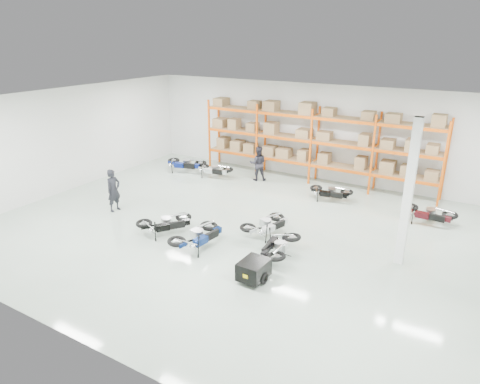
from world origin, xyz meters
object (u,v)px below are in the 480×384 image
Objects in this scene: moto_back_c at (330,190)px; person_left at (114,190)px; moto_black_far_left at (165,220)px; trailer at (254,270)px; moto_back_b at (214,167)px; moto_blue_centre at (198,233)px; moto_touring_right at (279,243)px; moto_silver_left at (267,222)px; moto_back_a at (185,161)px; moto_back_d at (429,210)px; person_back at (258,163)px.

person_left reaches higher than moto_back_c.
trailer is (4.14, -1.12, -0.16)m from moto_black_far_left.
trailer is at bearing -158.83° from moto_black_far_left.
moto_back_b is at bearing -7.18° from person_left.
trailer is at bearing 174.71° from moto_back_c.
trailer is (2.54, -0.84, -0.18)m from moto_blue_centre.
person_left is at bearing 25.16° from moto_black_far_left.
moto_black_far_left is 4.17m from moto_touring_right.
moto_back_c is at bearing -97.77° from moto_back_b.
moto_silver_left is at bearing 112.33° from trailer.
moto_silver_left is 6.31m from person_left.
moto_touring_right is 1.61m from trailer.
moto_touring_right is at bearing -137.25° from moto_back_a.
moto_blue_centre is 1.13× the size of moto_back_b.
person_left is at bearing 117.63° from moto_back_d.
moto_silver_left is 3.54m from moto_black_far_left.
moto_back_d is (9.91, -0.50, 0.02)m from moto_back_b.
moto_back_a is 1.16× the size of moto_back_c.
moto_touring_right is (4.14, 0.47, -0.00)m from moto_black_far_left.
person_back is (-4.16, 7.96, 0.47)m from trailer.
person_left is 1.02× the size of person_back.
moto_back_c is (5.98, -0.11, -0.01)m from moto_back_b.
person_left is (-3.11, 0.62, 0.33)m from moto_black_far_left.
moto_back_d is (3.65, 5.18, -0.01)m from moto_touring_right.
moto_blue_centre is 7.30m from person_back.
moto_touring_right is 9.78m from moto_back_a.
moto_back_c is at bearing 87.22° from moto_back_d.
moto_back_c reaches higher than trailer.
person_back is (-7.82, 1.18, 0.32)m from moto_back_d.
person_back is (-1.63, 7.11, 0.28)m from moto_blue_centre.
moto_black_far_left is 4.30m from trailer.
person_left is at bearing 120.38° from moto_back_c.
moto_back_a is at bearing 139.81° from trailer.
moto_silver_left is at bearing -77.01° from person_left.
moto_back_b is (1.73, 0.03, -0.07)m from moto_back_a.
trailer is 0.90× the size of moto_back_d.
moto_blue_centre is at bearing -167.89° from moto_touring_right.
moto_back_b is at bearing -22.11° from moto_silver_left.
moto_back_d is at bearing -107.70° from moto_black_far_left.
moto_back_d is at bearing 141.32° from person_back.
moto_back_b reaches higher than trailer.
moto_back_a reaches higher than moto_silver_left.
moto_back_b is at bearing 89.94° from moto_back_d.
moto_black_far_left is at bearing -167.76° from moto_back_b.
moto_back_b is at bearing -12.07° from person_back.
moto_back_d is (6.19, 5.93, -0.04)m from moto_blue_centre.
moto_back_d is (4.70, 3.95, -0.00)m from moto_silver_left.
moto_back_a is (-7.99, 7.25, 0.19)m from trailer.
moto_touring_right is 0.93× the size of moto_back_a.
moto_back_d is (3.65, 6.78, 0.14)m from trailer.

